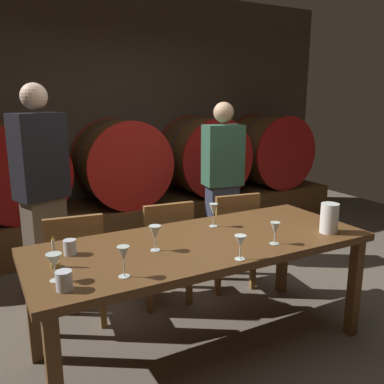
# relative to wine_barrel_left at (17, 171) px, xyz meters

# --- Properties ---
(ground_plane) EXTENTS (8.46, 8.46, 0.00)m
(ground_plane) POSITION_rel_wine_barrel_left_xyz_m (1.11, -2.17, -0.93)
(ground_plane) COLOR brown
(back_wall) EXTENTS (6.51, 0.24, 2.95)m
(back_wall) POSITION_rel_wine_barrel_left_xyz_m (1.11, 0.55, 0.54)
(back_wall) COLOR #473A2D
(back_wall) RESTS_ON ground
(barrel_shelf) EXTENTS (5.86, 0.90, 0.44)m
(barrel_shelf) POSITION_rel_wine_barrel_left_xyz_m (1.11, -0.00, -0.71)
(barrel_shelf) COLOR brown
(barrel_shelf) RESTS_ON ground
(wine_barrel_left) EXTENTS (1.00, 0.77, 1.00)m
(wine_barrel_left) POSITION_rel_wine_barrel_left_xyz_m (0.00, 0.00, 0.00)
(wine_barrel_left) COLOR brown
(wine_barrel_left) RESTS_ON barrel_shelf
(wine_barrel_center) EXTENTS (1.00, 0.77, 1.00)m
(wine_barrel_center) POSITION_rel_wine_barrel_left_xyz_m (1.13, 0.00, 0.00)
(wine_barrel_center) COLOR #513319
(wine_barrel_center) RESTS_ON barrel_shelf
(wine_barrel_right) EXTENTS (1.00, 0.77, 1.00)m
(wine_barrel_right) POSITION_rel_wine_barrel_left_xyz_m (2.24, 0.00, 0.00)
(wine_barrel_right) COLOR #513319
(wine_barrel_right) RESTS_ON barrel_shelf
(wine_barrel_far_right) EXTENTS (1.00, 0.77, 1.00)m
(wine_barrel_far_right) POSITION_rel_wine_barrel_left_xyz_m (3.31, 0.00, 0.00)
(wine_barrel_far_right) COLOR #513319
(wine_barrel_far_right) RESTS_ON barrel_shelf
(dining_table) EXTENTS (2.21, 0.88, 0.77)m
(dining_table) POSITION_rel_wine_barrel_left_xyz_m (0.87, -2.36, -0.24)
(dining_table) COLOR brown
(dining_table) RESTS_ON ground
(chair_left) EXTENTS (0.45, 0.45, 0.88)m
(chair_left) POSITION_rel_wine_barrel_left_xyz_m (0.19, -1.69, -0.44)
(chair_left) COLOR brown
(chair_left) RESTS_ON ground
(chair_center) EXTENTS (0.44, 0.44, 0.88)m
(chair_center) POSITION_rel_wine_barrel_left_xyz_m (0.91, -1.69, -0.44)
(chair_center) COLOR brown
(chair_center) RESTS_ON ground
(chair_right) EXTENTS (0.45, 0.45, 0.88)m
(chair_right) POSITION_rel_wine_barrel_left_xyz_m (1.55, -1.70, -0.44)
(chair_right) COLOR brown
(chair_right) RESTS_ON ground
(guest_left) EXTENTS (0.44, 0.36, 1.78)m
(guest_left) POSITION_rel_wine_barrel_left_xyz_m (0.07, -1.18, -0.02)
(guest_left) COLOR brown
(guest_left) RESTS_ON ground
(guest_right) EXTENTS (0.41, 0.29, 1.63)m
(guest_right) POSITION_rel_wine_barrel_left_xyz_m (1.83, -1.09, -0.10)
(guest_right) COLOR #33384C
(guest_right) RESTS_ON ground
(candle_center) EXTENTS (0.05, 0.05, 0.18)m
(candle_center) POSITION_rel_wine_barrel_left_xyz_m (-0.05, -2.34, -0.11)
(candle_center) COLOR olive
(candle_center) RESTS_ON dining_table
(pitcher) EXTENTS (0.12, 0.12, 0.20)m
(pitcher) POSITION_rel_wine_barrel_left_xyz_m (1.71, -2.63, -0.06)
(pitcher) COLOR white
(pitcher) RESTS_ON dining_table
(wine_glass_far_left) EXTENTS (0.08, 0.08, 0.15)m
(wine_glass_far_left) POSITION_rel_wine_barrel_left_xyz_m (-0.08, -2.52, -0.06)
(wine_glass_far_left) COLOR silver
(wine_glass_far_left) RESTS_ON dining_table
(wine_glass_left) EXTENTS (0.07, 0.07, 0.17)m
(wine_glass_left) POSITION_rel_wine_barrel_left_xyz_m (0.24, -2.64, -0.04)
(wine_glass_left) COLOR silver
(wine_glass_left) RESTS_ON dining_table
(wine_glass_center_left) EXTENTS (0.07, 0.07, 0.16)m
(wine_glass_center_left) POSITION_rel_wine_barrel_left_xyz_m (0.53, -2.37, -0.05)
(wine_glass_center_left) COLOR silver
(wine_glass_center_left) RESTS_ON dining_table
(wine_glass_center_right) EXTENTS (0.07, 0.07, 0.14)m
(wine_glass_center_right) POSITION_rel_wine_barrel_left_xyz_m (0.90, -2.73, -0.06)
(wine_glass_center_right) COLOR silver
(wine_glass_center_right) RESTS_ON dining_table
(wine_glass_right) EXTENTS (0.06, 0.06, 0.17)m
(wine_glass_right) POSITION_rel_wine_barrel_left_xyz_m (1.09, -2.14, -0.04)
(wine_glass_right) COLOR silver
(wine_glass_right) RESTS_ON dining_table
(wine_glass_far_right) EXTENTS (0.06, 0.06, 0.14)m
(wine_glass_far_right) POSITION_rel_wine_barrel_left_xyz_m (1.24, -2.63, -0.06)
(wine_glass_far_right) COLOR silver
(wine_glass_far_right) RESTS_ON dining_table
(cup_left) EXTENTS (0.08, 0.08, 0.10)m
(cup_left) POSITION_rel_wine_barrel_left_xyz_m (-0.06, -2.64, -0.11)
(cup_left) COLOR silver
(cup_left) RESTS_ON dining_table
(cup_right) EXTENTS (0.08, 0.08, 0.09)m
(cup_right) POSITION_rel_wine_barrel_left_xyz_m (0.06, -2.19, -0.12)
(cup_right) COLOR silver
(cup_right) RESTS_ON dining_table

